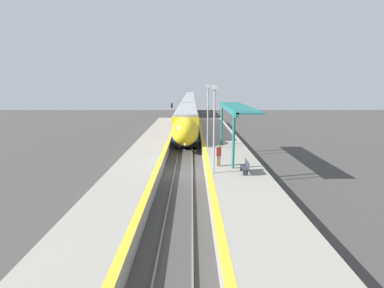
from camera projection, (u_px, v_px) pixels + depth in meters
name	position (u px, v px, depth m)	size (l,w,h in m)	color
ground_plane	(185.00, 173.00, 24.30)	(120.00, 120.00, 0.00)	#423F3D
rail_left	(176.00, 172.00, 24.29)	(0.08, 90.00, 0.15)	slate
rail_right	(193.00, 172.00, 24.28)	(0.08, 90.00, 0.15)	slate
train	(190.00, 104.00, 72.43)	(2.92, 88.59, 3.95)	black
platform_right	(233.00, 168.00, 24.19)	(4.41, 64.00, 0.96)	gray
platform_left	(141.00, 167.00, 24.22)	(3.70, 64.00, 0.96)	gray
platform_bench	(247.00, 167.00, 20.96)	(0.44, 1.52, 0.89)	#2D333D
person_waiting	(220.00, 155.00, 22.68)	(0.36, 0.22, 1.65)	#7F6647
railway_signal	(173.00, 113.00, 47.36)	(0.28, 0.28, 4.16)	#59595E
lamppost_near	(215.00, 125.00, 20.43)	(0.36, 0.20, 6.06)	#9E9EA3
lamppost_mid	(209.00, 113.00, 28.67)	(0.36, 0.20, 6.06)	#9E9EA3
station_canopy	(235.00, 109.00, 25.87)	(2.02, 11.92, 4.28)	#1E6B66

